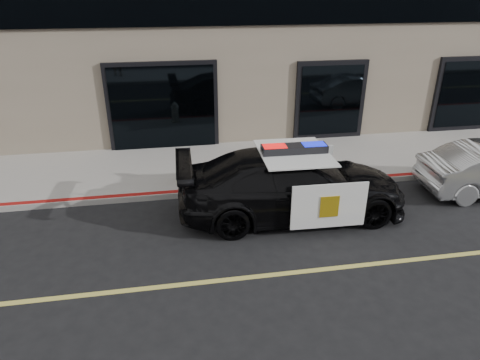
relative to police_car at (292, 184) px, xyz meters
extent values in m
plane|color=black|center=(-1.89, -2.25, -0.78)|extent=(120.00, 120.00, 0.00)
cube|color=gray|center=(-1.89, 3.00, -0.71)|extent=(60.00, 3.50, 0.15)
imported|color=black|center=(0.00, 0.00, -0.01)|extent=(2.43, 5.43, 1.54)
cube|color=white|center=(0.48, -1.12, -0.04)|extent=(1.65, 0.08, 1.03)
cube|color=white|center=(0.54, 1.09, -0.04)|extent=(1.65, 0.08, 1.03)
cube|color=white|center=(0.00, 0.00, 0.77)|extent=(1.59, 1.89, 0.03)
cube|color=gold|center=(0.48, -1.15, -0.04)|extent=(0.41, 0.02, 0.49)
cube|color=black|center=(0.00, 0.00, 0.86)|extent=(1.49, 0.42, 0.18)
cube|color=red|center=(-0.45, 0.01, 0.88)|extent=(0.52, 0.35, 0.17)
cube|color=#0C19CC|center=(0.45, -0.01, 0.88)|extent=(0.52, 0.35, 0.17)
cylinder|color=beige|center=(-2.49, 1.86, -0.59)|extent=(0.35, 0.35, 0.08)
cylinder|color=beige|center=(-2.49, 1.86, -0.31)|extent=(0.25, 0.25, 0.49)
cylinder|color=beige|center=(-2.49, 1.86, -0.05)|extent=(0.30, 0.30, 0.06)
sphere|color=beige|center=(-2.49, 1.86, 0.01)|extent=(0.22, 0.22, 0.22)
cylinder|color=beige|center=(-2.49, 1.86, 0.11)|extent=(0.07, 0.07, 0.07)
cylinder|color=beige|center=(-2.49, 2.03, -0.24)|extent=(0.13, 0.12, 0.13)
cylinder|color=beige|center=(-2.49, 1.70, -0.24)|extent=(0.13, 0.12, 0.13)
cylinder|color=beige|center=(-2.49, 1.67, -0.31)|extent=(0.17, 0.14, 0.17)
camera|label=1|loc=(-2.71, -8.64, 4.29)|focal=32.00mm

